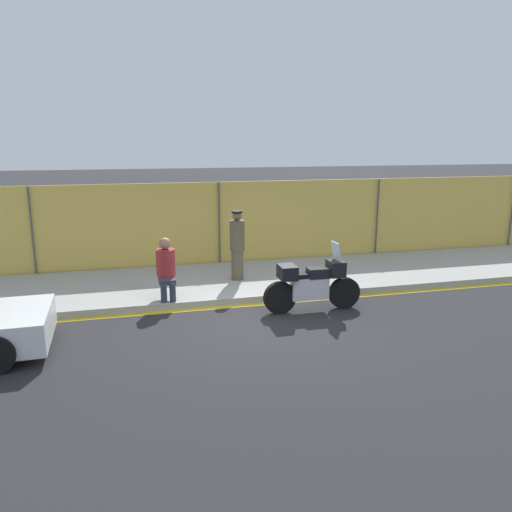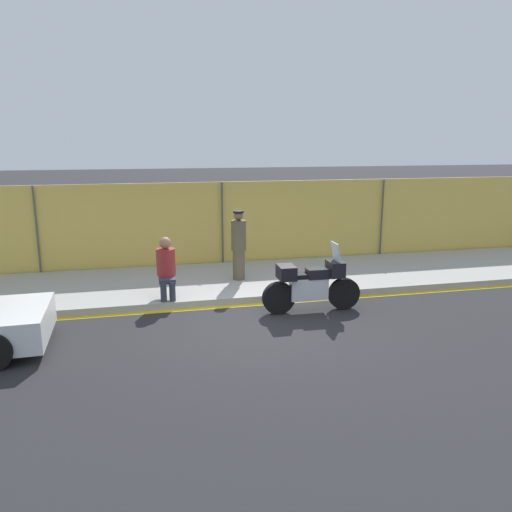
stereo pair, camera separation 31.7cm
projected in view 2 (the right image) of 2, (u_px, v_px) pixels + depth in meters
ground_plane at (261, 324)px, 10.34m from camera, size 120.00×120.00×0.00m
sidewalk at (234, 280)px, 13.27m from camera, size 37.91×3.52×0.16m
curb_paint_stripe at (248, 305)px, 11.53m from camera, size 37.91×0.18×0.01m
storefront_fence at (222, 225)px, 14.76m from camera, size 36.01×0.17×2.55m
motorcycle at (311, 284)px, 10.98m from camera, size 2.24×0.51×1.54m
officer_standing at (239, 245)px, 12.90m from camera, size 0.38×0.38×1.81m
person_seated_on_curb at (166, 264)px, 11.49m from camera, size 0.44×0.73×1.40m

